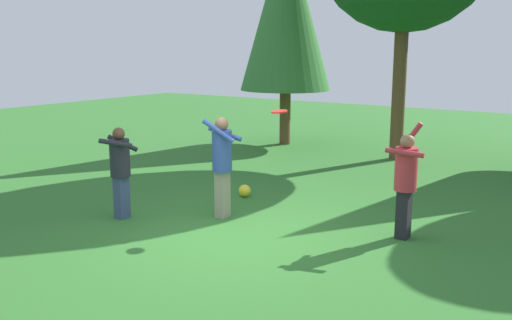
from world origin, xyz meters
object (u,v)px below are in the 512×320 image
Objects in this scene: frisbee at (279,112)px; tree_left at (286,8)px; person_bystander at (120,165)px; ball_yellow at (245,191)px; person_catcher at (222,158)px; person_thrower at (406,177)px.

tree_left is (-3.94, 6.67, 2.13)m from frisbee.
person_bystander reaches higher than ball_yellow.
ball_yellow is at bearing 88.09° from person_catcher.
person_catcher is 8.21m from tree_left.
person_catcher is 7.22× the size of ball_yellow.
tree_left reaches higher than frisbee.
tree_left is at bearing 114.12° from ball_yellow.
frisbee is at bearing -0.00° from person_thrower.
frisbee is 2.43m from ball_yellow.
person_bystander is at bearing -111.98° from ball_yellow.
ball_yellow is 7.37m from tree_left.
tree_left reaches higher than person_thrower.
person_catcher is at bearing 3.83° from person_thrower.
ball_yellow is at bearing 37.39° from person_bystander.
person_catcher is 1.29m from frisbee.
person_thrower is 4.71m from person_bystander.
frisbee is (-2.06, -0.34, 0.90)m from person_thrower.
person_catcher is at bearing 5.27° from person_bystander.
person_thrower is at bearing -8.16° from person_catcher.
person_catcher is 1.74m from person_bystander.
person_thrower is at bearing -9.28° from person_bystander.
person_bystander is at bearing -165.42° from person_catcher.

